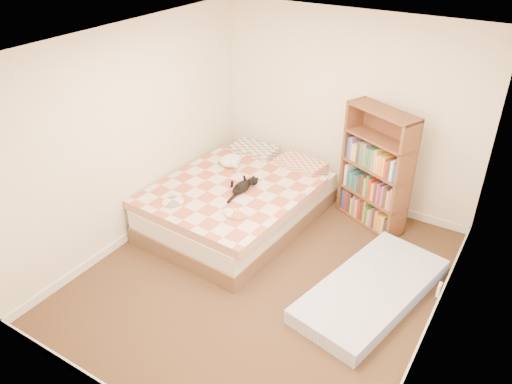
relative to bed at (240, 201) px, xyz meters
The scene contains 6 objects.
room 1.48m from the bed, 43.72° to the right, with size 3.51×4.01×2.51m.
bed is the anchor object (origin of this frame).
bookshelf 1.68m from the bed, 30.99° to the left, with size 1.03×0.66×1.51m.
floor_mattress 2.02m from the bed, 14.49° to the right, with size 0.82×1.82×0.16m, color #7F94D3.
black_cat 0.39m from the bed, 45.80° to the right, with size 0.25×0.58×0.13m.
white_dog 0.57m from the bed, 139.50° to the left, with size 0.33×0.35×0.14m.
Camera 1 is at (2.17, -3.67, 3.56)m, focal length 35.00 mm.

